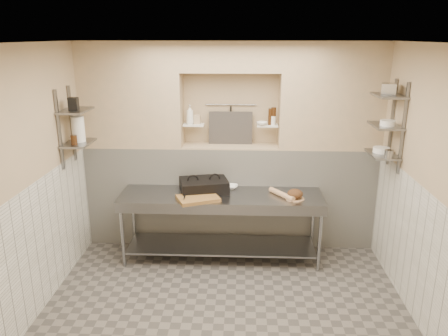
# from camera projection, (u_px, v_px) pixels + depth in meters

# --- Properties ---
(floor) EXTENTS (4.00, 3.90, 0.10)m
(floor) POSITION_uv_depth(u_px,v_px,m) (225.00, 315.00, 4.74)
(floor) COLOR #605A55
(floor) RESTS_ON ground
(ceiling) EXTENTS (4.00, 3.90, 0.10)m
(ceiling) POSITION_uv_depth(u_px,v_px,m) (225.00, 37.00, 3.89)
(ceiling) COLOR silver
(ceiling) RESTS_ON ground
(wall_left) EXTENTS (0.10, 3.90, 2.80)m
(wall_left) POSITION_uv_depth(u_px,v_px,m) (22.00, 187.00, 4.40)
(wall_left) COLOR tan
(wall_left) RESTS_ON ground
(wall_right) EXTENTS (0.10, 3.90, 2.80)m
(wall_right) POSITION_uv_depth(u_px,v_px,m) (436.00, 193.00, 4.23)
(wall_right) COLOR tan
(wall_right) RESTS_ON ground
(wall_back) EXTENTS (4.00, 0.10, 2.80)m
(wall_back) POSITION_uv_depth(u_px,v_px,m) (231.00, 142.00, 6.23)
(wall_back) COLOR tan
(wall_back) RESTS_ON ground
(wall_front) EXTENTS (4.00, 0.10, 2.80)m
(wall_front) POSITION_uv_depth(u_px,v_px,m) (210.00, 312.00, 2.40)
(wall_front) COLOR tan
(wall_front) RESTS_ON ground
(backwall_lower) EXTENTS (4.00, 0.40, 1.40)m
(backwall_lower) POSITION_uv_depth(u_px,v_px,m) (230.00, 194.00, 6.19)
(backwall_lower) COLOR white
(backwall_lower) RESTS_ON floor
(alcove_sill) EXTENTS (1.30, 0.40, 0.02)m
(alcove_sill) POSITION_uv_depth(u_px,v_px,m) (230.00, 146.00, 5.98)
(alcove_sill) COLOR tan
(alcove_sill) RESTS_ON backwall_lower
(backwall_pillar_left) EXTENTS (1.35, 0.40, 1.40)m
(backwall_pillar_left) POSITION_uv_depth(u_px,v_px,m) (132.00, 95.00, 5.84)
(backwall_pillar_left) COLOR tan
(backwall_pillar_left) RESTS_ON backwall_lower
(backwall_pillar_right) EXTENTS (1.35, 0.40, 1.40)m
(backwall_pillar_right) POSITION_uv_depth(u_px,v_px,m) (331.00, 96.00, 5.73)
(backwall_pillar_right) COLOR tan
(backwall_pillar_right) RESTS_ON backwall_lower
(backwall_header) EXTENTS (1.30, 0.40, 0.40)m
(backwall_header) POSITION_uv_depth(u_px,v_px,m) (231.00, 57.00, 5.64)
(backwall_header) COLOR tan
(backwall_header) RESTS_ON backwall_lower
(wainscot_left) EXTENTS (0.02, 3.90, 1.40)m
(wainscot_left) POSITION_uv_depth(u_px,v_px,m) (37.00, 249.00, 4.60)
(wainscot_left) COLOR white
(wainscot_left) RESTS_ON floor
(wainscot_right) EXTENTS (0.02, 3.90, 1.40)m
(wainscot_right) POSITION_uv_depth(u_px,v_px,m) (420.00, 257.00, 4.44)
(wainscot_right) COLOR white
(wainscot_right) RESTS_ON floor
(alcove_shelf_left) EXTENTS (0.28, 0.16, 0.02)m
(alcove_shelf_left) POSITION_uv_depth(u_px,v_px,m) (194.00, 125.00, 5.92)
(alcove_shelf_left) COLOR white
(alcove_shelf_left) RESTS_ON backwall_lower
(alcove_shelf_right) EXTENTS (0.28, 0.16, 0.02)m
(alcove_shelf_right) POSITION_uv_depth(u_px,v_px,m) (267.00, 125.00, 5.88)
(alcove_shelf_right) COLOR white
(alcove_shelf_right) RESTS_ON backwall_lower
(utensil_rail) EXTENTS (0.70, 0.02, 0.02)m
(utensil_rail) POSITION_uv_depth(u_px,v_px,m) (231.00, 105.00, 5.99)
(utensil_rail) COLOR gray
(utensil_rail) RESTS_ON wall_back
(hanging_steel) EXTENTS (0.02, 0.02, 0.30)m
(hanging_steel) POSITION_uv_depth(u_px,v_px,m) (231.00, 117.00, 6.02)
(hanging_steel) COLOR black
(hanging_steel) RESTS_ON utensil_rail
(splash_panel) EXTENTS (0.60, 0.08, 0.45)m
(splash_panel) POSITION_uv_depth(u_px,v_px,m) (231.00, 128.00, 6.01)
(splash_panel) COLOR #383330
(splash_panel) RESTS_ON alcove_sill
(shelf_rail_left_a) EXTENTS (0.03, 0.03, 0.95)m
(shelf_rail_left_a) POSITION_uv_depth(u_px,v_px,m) (72.00, 124.00, 5.48)
(shelf_rail_left_a) COLOR slate
(shelf_rail_left_a) RESTS_ON wall_left
(shelf_rail_left_b) EXTENTS (0.03, 0.03, 0.95)m
(shelf_rail_left_b) POSITION_uv_depth(u_px,v_px,m) (59.00, 130.00, 5.09)
(shelf_rail_left_b) COLOR slate
(shelf_rail_left_b) RESTS_ON wall_left
(wall_shelf_left_lower) EXTENTS (0.30, 0.50, 0.02)m
(wall_shelf_left_lower) POSITION_uv_depth(u_px,v_px,m) (79.00, 143.00, 5.34)
(wall_shelf_left_lower) COLOR slate
(wall_shelf_left_lower) RESTS_ON wall_left
(wall_shelf_left_upper) EXTENTS (0.30, 0.50, 0.03)m
(wall_shelf_left_upper) POSITION_uv_depth(u_px,v_px,m) (75.00, 111.00, 5.22)
(wall_shelf_left_upper) COLOR slate
(wall_shelf_left_upper) RESTS_ON wall_left
(shelf_rail_right_a) EXTENTS (0.03, 0.03, 1.05)m
(shelf_rail_right_a) POSITION_uv_depth(u_px,v_px,m) (392.00, 122.00, 5.30)
(shelf_rail_right_a) COLOR slate
(shelf_rail_right_a) RESTS_ON wall_right
(shelf_rail_right_b) EXTENTS (0.03, 0.03, 1.05)m
(shelf_rail_right_b) POSITION_uv_depth(u_px,v_px,m) (403.00, 129.00, 4.91)
(shelf_rail_right_b) COLOR slate
(shelf_rail_right_b) RESTS_ON wall_right
(wall_shelf_right_lower) EXTENTS (0.30, 0.50, 0.02)m
(wall_shelf_right_lower) POSITION_uv_depth(u_px,v_px,m) (382.00, 154.00, 5.21)
(wall_shelf_right_lower) COLOR slate
(wall_shelf_right_lower) RESTS_ON wall_right
(wall_shelf_right_mid) EXTENTS (0.30, 0.50, 0.02)m
(wall_shelf_right_mid) POSITION_uv_depth(u_px,v_px,m) (385.00, 126.00, 5.11)
(wall_shelf_right_mid) COLOR slate
(wall_shelf_right_mid) RESTS_ON wall_right
(wall_shelf_right_upper) EXTENTS (0.30, 0.50, 0.03)m
(wall_shelf_right_upper) POSITION_uv_depth(u_px,v_px,m) (389.00, 96.00, 5.01)
(wall_shelf_right_upper) COLOR slate
(wall_shelf_right_upper) RESTS_ON wall_right
(prep_table) EXTENTS (2.60, 0.70, 0.90)m
(prep_table) POSITION_uv_depth(u_px,v_px,m) (221.00, 214.00, 5.67)
(prep_table) COLOR gray
(prep_table) RESTS_ON floor
(panini_press) EXTENTS (0.69, 0.57, 0.16)m
(panini_press) POSITION_uv_depth(u_px,v_px,m) (204.00, 186.00, 5.69)
(panini_press) COLOR black
(panini_press) RESTS_ON prep_table
(cutting_board) EXTENTS (0.59, 0.51, 0.04)m
(cutting_board) POSITION_uv_depth(u_px,v_px,m) (198.00, 198.00, 5.42)
(cutting_board) COLOR olive
(cutting_board) RESTS_ON prep_table
(knife_blade) EXTENTS (0.24, 0.04, 0.01)m
(knife_blade) POSITION_uv_depth(u_px,v_px,m) (200.00, 193.00, 5.54)
(knife_blade) COLOR gray
(knife_blade) RESTS_ON cutting_board
(tongs) EXTENTS (0.03, 0.24, 0.02)m
(tongs) POSITION_uv_depth(u_px,v_px,m) (185.00, 196.00, 5.41)
(tongs) COLOR gray
(tongs) RESTS_ON cutting_board
(mixing_bowl) EXTENTS (0.22, 0.22, 0.05)m
(mixing_bowl) POSITION_uv_depth(u_px,v_px,m) (231.00, 187.00, 5.83)
(mixing_bowl) COLOR white
(mixing_bowl) RESTS_ON prep_table
(rolling_pin) EXTENTS (0.31, 0.40, 0.07)m
(rolling_pin) POSITION_uv_depth(u_px,v_px,m) (282.00, 194.00, 5.53)
(rolling_pin) COLOR tan
(rolling_pin) RESTS_ON prep_table
(bread_board) EXTENTS (0.23, 0.23, 0.01)m
(bread_board) POSITION_uv_depth(u_px,v_px,m) (295.00, 199.00, 5.46)
(bread_board) COLOR tan
(bread_board) RESTS_ON prep_table
(bread_loaf) EXTENTS (0.19, 0.19, 0.12)m
(bread_loaf) POSITION_uv_depth(u_px,v_px,m) (295.00, 194.00, 5.44)
(bread_loaf) COLOR #4C2D19
(bread_loaf) RESTS_ON bread_board
(bottle_soap) EXTENTS (0.13, 0.13, 0.26)m
(bottle_soap) POSITION_uv_depth(u_px,v_px,m) (190.00, 115.00, 5.87)
(bottle_soap) COLOR white
(bottle_soap) RESTS_ON alcove_shelf_left
(jar_alcove) EXTENTS (0.08, 0.08, 0.12)m
(jar_alcove) POSITION_uv_depth(u_px,v_px,m) (197.00, 119.00, 5.90)
(jar_alcove) COLOR tan
(jar_alcove) RESTS_ON alcove_shelf_left
(bowl_alcove) EXTENTS (0.18, 0.18, 0.05)m
(bowl_alcove) POSITION_uv_depth(u_px,v_px,m) (262.00, 123.00, 5.83)
(bowl_alcove) COLOR white
(bowl_alcove) RESTS_ON alcove_shelf_right
(condiment_a) EXTENTS (0.06, 0.06, 0.23)m
(condiment_a) POSITION_uv_depth(u_px,v_px,m) (274.00, 116.00, 5.83)
(condiment_a) COLOR #321A0A
(condiment_a) RESTS_ON alcove_shelf_right
(condiment_b) EXTENTS (0.06, 0.06, 0.22)m
(condiment_b) POSITION_uv_depth(u_px,v_px,m) (270.00, 117.00, 5.83)
(condiment_b) COLOR #321A0A
(condiment_b) RESTS_ON alcove_shelf_right
(condiment_c) EXTENTS (0.07, 0.07, 0.12)m
(condiment_c) POSITION_uv_depth(u_px,v_px,m) (273.00, 120.00, 5.84)
(condiment_c) COLOR white
(condiment_c) RESTS_ON alcove_shelf_right
(jug_left) EXTENTS (0.16, 0.16, 0.31)m
(jug_left) POSITION_uv_depth(u_px,v_px,m) (78.00, 129.00, 5.32)
(jug_left) COLOR white
(jug_left) RESTS_ON wall_shelf_left_lower
(jar_left) EXTENTS (0.08, 0.08, 0.11)m
(jar_left) POSITION_uv_depth(u_px,v_px,m) (74.00, 140.00, 5.19)
(jar_left) COLOR #321A0A
(jar_left) RESTS_ON wall_shelf_left_lower
(box_left_upper) EXTENTS (0.11, 0.11, 0.15)m
(box_left_upper) POSITION_uv_depth(u_px,v_px,m) (73.00, 104.00, 5.16)
(box_left_upper) COLOR black
(box_left_upper) RESTS_ON wall_shelf_left_upper
(bowl_right) EXTENTS (0.20, 0.20, 0.06)m
(bowl_right) POSITION_uv_depth(u_px,v_px,m) (381.00, 150.00, 5.25)
(bowl_right) COLOR white
(bowl_right) RESTS_ON wall_shelf_right_lower
(canister_right) EXTENTS (0.10, 0.10, 0.10)m
(canister_right) POSITION_uv_depth(u_px,v_px,m) (389.00, 154.00, 4.99)
(canister_right) COLOR gray
(canister_right) RESTS_ON wall_shelf_right_lower
(bowl_right_mid) EXTENTS (0.17, 0.17, 0.06)m
(bowl_right_mid) POSITION_uv_depth(u_px,v_px,m) (388.00, 123.00, 5.03)
(bowl_right_mid) COLOR white
(bowl_right_mid) RESTS_ON wall_shelf_right_mid
(basket_right) EXTENTS (0.21, 0.24, 0.12)m
(basket_right) POSITION_uv_depth(u_px,v_px,m) (389.00, 89.00, 5.00)
(basket_right) COLOR gray
(basket_right) RESTS_ON wall_shelf_right_upper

